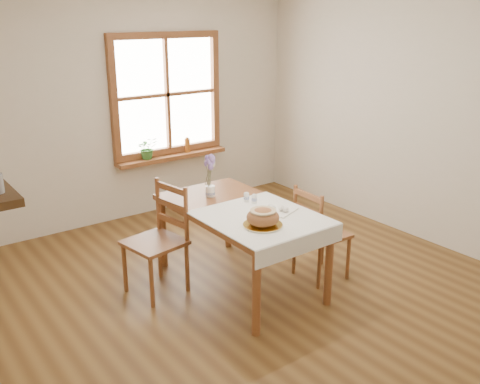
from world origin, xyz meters
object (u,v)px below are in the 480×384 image
at_px(chair_left, 154,241).
at_px(flower_vase, 210,192).
at_px(dining_table, 240,217).
at_px(chair_right, 322,232).
at_px(bread_plate, 263,225).

distance_m(chair_left, flower_vase, 0.71).
height_order(dining_table, flower_vase, flower_vase).
bearing_deg(chair_right, flower_vase, 48.65).
relative_size(chair_left, bread_plate, 3.17).
xyz_separation_m(dining_table, bread_plate, (-0.12, -0.47, 0.10)).
relative_size(bread_plate, flower_vase, 3.09).
xyz_separation_m(chair_left, chair_right, (1.40, -0.67, -0.04)).
bearing_deg(bread_plate, chair_left, 125.53).
distance_m(chair_left, chair_right, 1.55).
bearing_deg(dining_table, chair_left, 154.11).
distance_m(chair_left, bread_plate, 1.02).
relative_size(dining_table, chair_left, 1.62).
xyz_separation_m(chair_right, flower_vase, (-0.76, 0.74, 0.35)).
bearing_deg(chair_right, chair_left, 67.41).
xyz_separation_m(chair_right, bread_plate, (-0.82, -0.14, 0.32)).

